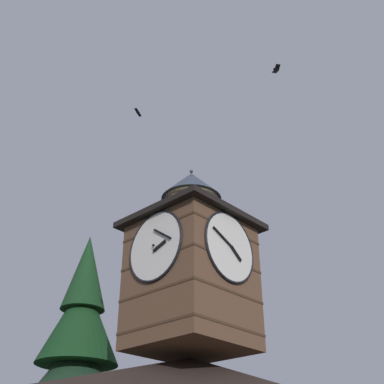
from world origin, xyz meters
name	(u,v)px	position (x,y,z in m)	size (l,w,h in m)	color
clock_tower	(191,268)	(1.53, -1.61, 9.86)	(4.76, 4.76, 8.19)	brown
moon	(96,363)	(-16.23, -31.29, 12.76)	(1.54, 1.54, 1.54)	silver
flying_bird_high	(138,112)	(2.02, -5.12, 19.62)	(0.70, 0.44, 0.12)	black
flying_bird_low	(276,69)	(1.20, 3.20, 17.94)	(0.48, 0.57, 0.16)	black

